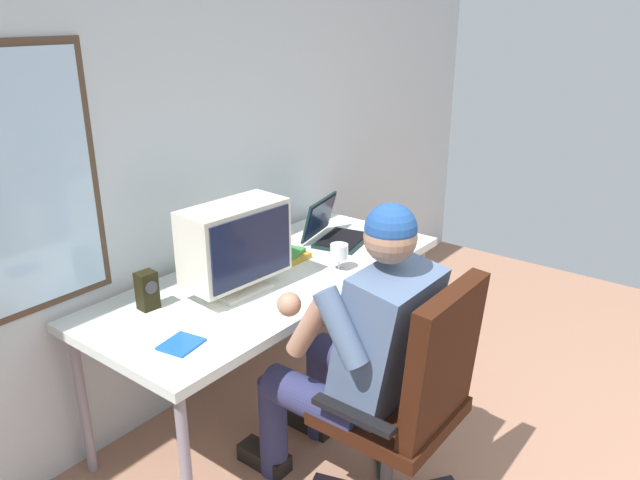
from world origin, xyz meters
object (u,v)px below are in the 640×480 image
Objects in this scene: desk at (273,283)px; wine_glass at (339,253)px; cd_case at (181,344)px; office_chair at (415,392)px; crt_monitor at (235,243)px; laptop at (332,230)px; desk_speaker at (147,290)px; book_stack at (289,256)px; person_seated at (358,347)px.

desk is 14.08× the size of wine_glass.
wine_glass reaches higher than cd_case.
office_chair reaches higher than wine_glass.
crt_monitor is at bearing 19.88° from cd_case.
desk is at bearing 13.48° from cd_case.
crt_monitor reaches higher than wine_glass.
crt_monitor reaches higher than laptop.
desk is 4.84× the size of laptop.
wine_glass is at bearing 56.95° from office_chair.
desk_speaker is 0.76m from book_stack.
crt_monitor is 1.29× the size of laptop.
laptop is 1.11m from desk_speaker.
desk_speaker is (-0.34, 0.17, -0.14)m from crt_monitor.
wine_glass is 0.92m from cd_case.
crt_monitor is at bearing 179.85° from desk.
crt_monitor is at bearing 155.01° from wine_glass.
office_chair is 7.84× the size of wine_glass.
wine_glass is 0.80× the size of desk_speaker.
crt_monitor is at bearing -172.96° from book_stack.
office_chair is 6.24× the size of desk_speaker.
cd_case is (-0.92, 0.05, -0.08)m from wine_glass.
desk_speaker is (-0.37, 1.05, 0.25)m from office_chair.
crt_monitor is 3.75× the size of wine_glass.
person_seated is 0.67m from cd_case.
crt_monitor is 0.53m from wine_glass.
office_chair is 0.27m from person_seated.
laptop reaches higher than cd_case.
desk is 0.19m from book_stack.
wine_glass is (0.43, 0.66, 0.25)m from office_chair.
office_chair is at bearing -88.13° from crt_monitor.
desk_speaker is at bearing 154.25° from wine_glass.
laptop reaches higher than wine_glass.
desk_speaker is 0.37m from cd_case.
person_seated reaches higher than laptop.
person_seated is at bearing -64.97° from desk_speaker.
laptop is at bearing 42.41° from person_seated.
office_chair is at bearing -102.98° from desk.
person_seated is at bearing -137.59° from laptop.
person_seated reaches higher than crt_monitor.
office_chair reaches higher than desk_speaker.
cd_case is (-1.22, -0.21, -0.05)m from laptop.
person_seated is 7.83× the size of desk_speaker.
laptop is 1.88× the size of book_stack.
desk_speaker reaches higher than cd_case.
crt_monitor is 2.98× the size of desk_speaker.
laptop is at bearing -0.40° from book_stack.
laptop reaches higher than desk.
office_chair is 1.20m from laptop.
laptop is at bearing 5.20° from desk.
wine_glass reaches higher than book_stack.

